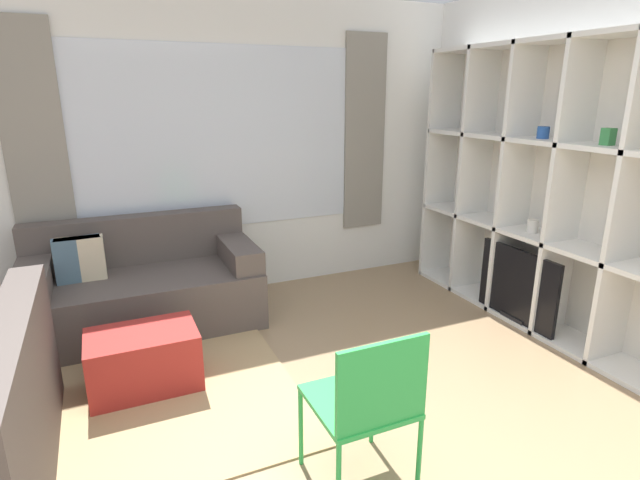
# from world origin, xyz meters

# --- Properties ---
(wall_back) EXTENTS (5.86, 0.11, 2.70)m
(wall_back) POSITION_xyz_m (0.00, 3.14, 1.36)
(wall_back) COLOR white
(wall_back) RESTS_ON ground_plane
(wall_right) EXTENTS (0.07, 4.31, 2.70)m
(wall_right) POSITION_xyz_m (2.37, 1.56, 1.35)
(wall_right) COLOR white
(wall_right) RESTS_ON ground_plane
(area_rug) EXTENTS (2.22, 1.89, 0.01)m
(area_rug) POSITION_xyz_m (-1.11, 1.61, 0.01)
(area_rug) COLOR tan
(area_rug) RESTS_ON ground_plane
(shelving_unit) EXTENTS (0.38, 2.54, 2.24)m
(shelving_unit) POSITION_xyz_m (2.18, 1.47, 1.09)
(shelving_unit) COLOR silver
(shelving_unit) RESTS_ON ground_plane
(couch_main) EXTENTS (1.77, 0.88, 0.86)m
(couch_main) POSITION_xyz_m (-0.80, 2.66, 0.32)
(couch_main) COLOR #564C47
(couch_main) RESTS_ON ground_plane
(ottoman) EXTENTS (0.68, 0.44, 0.39)m
(ottoman) POSITION_xyz_m (-0.90, 1.70, 0.19)
(ottoman) COLOR #A82823
(ottoman) RESTS_ON ground_plane
(folding_chair) EXTENTS (0.44, 0.46, 0.86)m
(folding_chair) POSITION_xyz_m (-0.03, 0.33, 0.52)
(folding_chair) COLOR green
(folding_chair) RESTS_ON ground_plane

